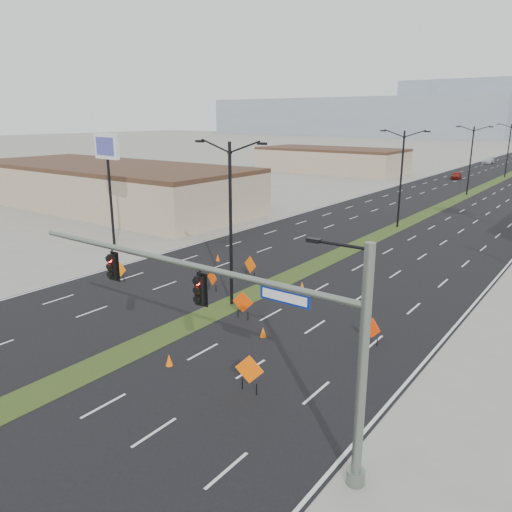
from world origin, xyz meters
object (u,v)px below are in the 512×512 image
Objects in this scene: streetlight_3 at (508,149)px; construction_sign_0 at (120,270)px; pole_sign_west at (107,155)px; construction_sign_1 at (212,279)px; construction_sign_5 at (249,371)px; construction_sign_2 at (250,265)px; car_far at (488,161)px; cone_0 at (169,360)px; car_left at (456,176)px; streetlight_1 at (401,176)px; construction_sign_3 at (243,303)px; cone_3 at (218,258)px; signal_mast at (240,312)px; cone_1 at (263,332)px; streetlight_2 at (471,158)px; streetlight_0 at (231,220)px; construction_sign_4 at (372,329)px; cone_2 at (302,286)px.

streetlight_3 reaches higher than construction_sign_0.
streetlight_3 is at bearing 83.04° from pole_sign_west.
construction_sign_1 is 0.85× the size of construction_sign_5.
construction_sign_0 is at bearing -125.27° from construction_sign_2.
car_far is 121.99m from cone_0.
construction_sign_0 is at bearing -98.38° from car_left.
cone_0 is (-4.47, -0.38, -0.72)m from construction_sign_5.
streetlight_1 and streetlight_3 have the same top height.
pole_sign_west reaches higher than construction_sign_3.
construction_sign_0 is at bearing -96.20° from streetlight_3.
signal_mast is at bearing -47.29° from cone_3.
cone_1 is 14.97m from cone_3.
streetlight_3 reaches higher than car_left.
signal_mast is 1.63× the size of streetlight_2.
streetlight_0 reaches higher than construction_sign_0.
pole_sign_west is at bearing 147.59° from cone_0.
streetlight_1 reaches higher than construction_sign_5.
streetlight_0 is 10.37m from construction_sign_0.
car_left is 76.90m from construction_sign_0.
streetlight_1 is 16.78× the size of cone_0.
streetlight_3 is at bearing 116.17° from construction_sign_4.
streetlight_0 is 10.47m from construction_sign_4.
streetlight_3 is 79.50m from cone_2.
construction_sign_5 is at bearing -25.47° from construction_sign_1.
signal_mast is at bearing -18.81° from cone_0.
construction_sign_2 is at bearing 110.65° from cone_0.
construction_sign_2 is (7.09, 5.95, 0.15)m from construction_sign_0.
cone_1 is (2.40, -1.34, -0.70)m from construction_sign_3.
construction_sign_0 is at bearing -99.19° from streetlight_2.
car_left is at bearing 98.17° from cone_1.
streetlight_3 is (0.00, 56.00, 0.00)m from streetlight_1.
cone_0 is at bearing -81.96° from car_far.
streetlight_1 reaches higher than cone_3.
streetlight_1 is 5.88× the size of construction_sign_2.
streetlight_1 reaches higher than car_left.
car_far is (-9.32, 29.41, -4.66)m from streetlight_3.
streetlight_0 is 6.85× the size of construction_sign_0.
streetlight_1 is at bearing 71.55° from cone_3.
construction_sign_5 is 2.51× the size of cone_2.
construction_sign_5 reaches higher than car_far.
car_left is 0.38× the size of pole_sign_west.
streetlight_0 is 1.00× the size of streetlight_2.
streetlight_1 is 2.65× the size of car_left.
construction_sign_4 is (9.42, -56.18, -4.56)m from streetlight_2.
cone_2 is at bearing 105.72° from cone_1.
streetlight_3 is 6.85× the size of construction_sign_1.
construction_sign_3 is (2.00, -1.43, -4.43)m from streetlight_0.
construction_sign_3 reaches higher than construction_sign_0.
construction_sign_3 is (-6.56, 8.57, -3.80)m from signal_mast.
construction_sign_4 is (18.74, -113.58, 0.10)m from car_far.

